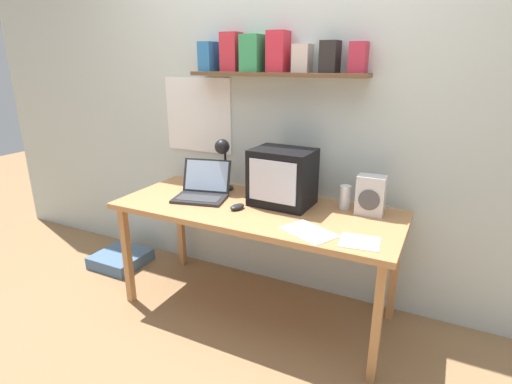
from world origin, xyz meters
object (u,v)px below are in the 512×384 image
space_heater (371,195)px  desk_lamp (223,153)px  corner_desk (256,216)px  laptop (203,188)px  crt_monitor (282,177)px  juice_glass (345,198)px  loose_paper_near_monitor (360,242)px  printed_handout (309,232)px  floor_cushion (121,259)px  computer_mouse (237,207)px

space_heater → desk_lamp: bearing=179.1°
corner_desk → laptop: bearing=176.7°
crt_monitor → juice_glass: size_ratio=2.61×
desk_lamp → loose_paper_near_monitor: (1.03, -0.40, -0.26)m
corner_desk → laptop: laptop is taller
juice_glass → printed_handout: (-0.07, -0.43, -0.06)m
crt_monitor → space_heater: (0.53, 0.07, -0.06)m
printed_handout → loose_paper_near_monitor: (0.27, -0.00, 0.00)m
crt_monitor → floor_cushion: 1.63m
crt_monitor → juice_glass: crt_monitor is taller
desk_lamp → loose_paper_near_monitor: size_ratio=1.71×
corner_desk → printed_handout: printed_handout is taller
floor_cushion → crt_monitor: bearing=2.7°
desk_lamp → juice_glass: desk_lamp is taller
juice_glass → computer_mouse: size_ratio=1.24×
space_heater → floor_cushion: (-1.91, -0.14, -0.80)m
space_heater → loose_paper_near_monitor: 0.43m
floor_cushion → desk_lamp: bearing=7.9°
corner_desk → juice_glass: juice_glass is taller
space_heater → printed_handout: bearing=-121.0°
crt_monitor → computer_mouse: bearing=-132.7°
desk_lamp → loose_paper_near_monitor: bearing=-33.9°
crt_monitor → loose_paper_near_monitor: crt_monitor is taller
juice_glass → floor_cushion: (-1.76, -0.16, -0.75)m
corner_desk → computer_mouse: size_ratio=14.96×
juice_glass → computer_mouse: 0.66m
desk_lamp → floor_cushion: (-0.92, -0.13, -0.95)m
juice_glass → printed_handout: 0.44m
laptop → desk_lamp: 0.27m
corner_desk → space_heater: (0.65, 0.20, 0.18)m
space_heater → computer_mouse: space_heater is taller
corner_desk → space_heater: size_ratio=7.52×
desk_lamp → computer_mouse: size_ratio=3.11×
corner_desk → space_heater: 0.70m
computer_mouse → floor_cushion: bearing=173.2°
loose_paper_near_monitor → juice_glass: bearing=114.0°
corner_desk → crt_monitor: bearing=46.6°
desk_lamp → laptop: bearing=-122.5°
laptop → juice_glass: (0.90, 0.20, 0.01)m
juice_glass → computer_mouse: (-0.58, -0.30, -0.05)m
desk_lamp → floor_cushion: 1.33m
space_heater → printed_handout: 0.48m
floor_cushion → juice_glass: bearing=5.3°
computer_mouse → corner_desk: bearing=42.5°
laptop → computer_mouse: bearing=-31.5°
desk_lamp → floor_cushion: desk_lamp is taller
crt_monitor → desk_lamp: 0.48m
corner_desk → loose_paper_near_monitor: (0.69, -0.21, 0.06)m
juice_glass → space_heater: size_ratio=0.62×
juice_glass → laptop: bearing=-167.4°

